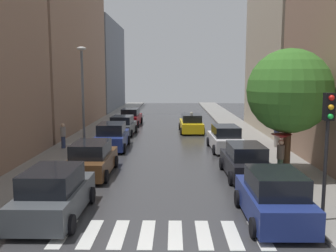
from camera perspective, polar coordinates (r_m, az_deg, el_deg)
The scene contains 22 objects.
ground_plane at distance 32.27m, azimuth 0.14°, elevation -1.20°, with size 28.00×72.00×0.04m, color #37373A.
sidewalk_left at distance 32.98m, azimuth -11.23°, elevation -0.99°, with size 3.00×72.00×0.15m, color gray.
sidewalk_right at distance 32.83m, azimuth 11.56°, elevation -1.04°, with size 3.00×72.00×0.15m, color gray.
crosswalk_stripes at distance 12.26m, azimuth -1.07°, elevation -16.30°, with size 6.75×2.20×0.01m.
building_left_mid at distance 37.73m, azimuth -17.13°, elevation 12.22°, with size 6.00×20.04×16.32m, color #8C6B56.
building_left_far at distance 56.63m, azimuth -10.90°, elevation 9.00°, with size 6.00×17.49×12.75m, color slate.
building_right_mid at distance 35.05m, azimuth 18.88°, elevation 11.87°, with size 6.00×12.91×15.54m, color #B2A38C.
parked_car_left_nearest at distance 13.89m, azimuth -17.09°, elevation -10.04°, with size 2.14×4.44×1.81m.
parked_car_left_second at distance 19.19m, azimuth -11.61°, elevation -5.05°, with size 2.10×4.60×1.72m.
parked_car_left_third at distance 25.73m, azimuth -8.60°, elevation -1.66°, with size 2.24×4.72×1.80m.
parked_car_left_fourth at distance 31.76m, azimuth -7.01°, elevation 0.03°, with size 2.20×4.29×1.63m.
parked_car_left_fifth at distance 37.82m, azimuth -5.74°, elevation 1.33°, with size 2.14×4.40×1.71m.
parked_car_right_nearest at distance 13.46m, azimuth 15.95°, elevation -10.58°, with size 2.14×4.22×1.80m.
parked_car_right_second at distance 18.82m, azimuth 11.77°, elevation -5.37°, with size 2.12×4.38×1.67m.
parked_car_right_third at distance 25.26m, azimuth 8.78°, elevation -1.95°, with size 2.18×4.56×1.68m.
taxi_midroad at distance 32.93m, azimuth 3.60°, elevation 0.34°, with size 2.17×4.67×1.81m.
pedestrian_foreground at distance 26.25m, azimuth 16.41°, elevation 0.33°, with size 1.16×1.16×2.12m.
pedestrian_by_kerb at distance 18.69m, azimuth 16.99°, elevation -2.96°, with size 0.99×0.99×2.06m.
pedestrian_far_side at distance 25.88m, azimuth -15.84°, elevation -1.37°, with size 0.36×0.36×1.69m.
street_tree_right at distance 18.89m, azimuth 18.16°, elevation 5.11°, with size 4.09×4.09×6.16m.
traffic_light_right_corner at distance 13.21m, azimuth 23.38°, elevation -0.35°, with size 0.30×0.42×4.30m.
lamp_post_left at distance 24.93m, azimuth -12.99°, elevation 5.33°, with size 0.60×0.28×6.71m.
Camera 1 is at (0.38, -7.88, 5.00)m, focal length 39.61 mm.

